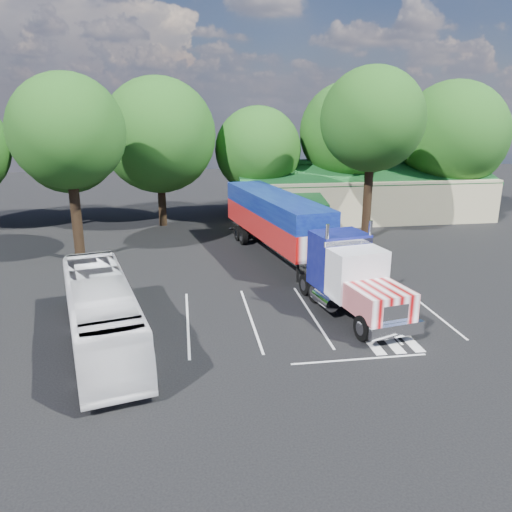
{
  "coord_description": "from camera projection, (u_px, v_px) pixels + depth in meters",
  "views": [
    {
      "loc": [
        -3.25,
        -29.31,
        10.31
      ],
      "look_at": [
        0.93,
        -1.62,
        2.0
      ],
      "focal_mm": 35.0,
      "sensor_mm": 36.0,
      "label": 1
    }
  ],
  "objects": [
    {
      "name": "tree_row_d",
      "position": [
        258.0,
        150.0,
        46.47
      ],
      "size": [
        8.0,
        8.0,
        10.6
      ],
      "color": "black",
      "rests_on": "ground"
    },
    {
      "name": "tree_near_right",
      "position": [
        372.0,
        120.0,
        38.2
      ],
      "size": [
        8.0,
        8.0,
        13.5
      ],
      "color": "black",
      "rests_on": "ground"
    },
    {
      "name": "tree_near_left",
      "position": [
        68.0,
        132.0,
        32.86
      ],
      "size": [
        7.6,
        7.6,
        12.65
      ],
      "color": "black",
      "rests_on": "ground"
    },
    {
      "name": "tour_bus",
      "position": [
        101.0,
        313.0,
        22.15
      ],
      "size": [
        5.26,
        11.64,
        3.16
      ],
      "primitive_type": "imported",
      "rotation": [
        0.0,
        0.0,
        0.24
      ],
      "color": "white",
      "rests_on": "ground"
    },
    {
      "name": "tree_row_f",
      "position": [
        453.0,
        135.0,
        48.18
      ],
      "size": [
        10.4,
        10.4,
        13.0
      ],
      "color": "black",
      "rests_on": "ground"
    },
    {
      "name": "tree_row_e",
      "position": [
        350.0,
        132.0,
        47.81
      ],
      "size": [
        9.6,
        9.6,
        12.9
      ],
      "color": "black",
      "rests_on": "ground"
    },
    {
      "name": "woman",
      "position": [
        336.0,
        297.0,
        25.88
      ],
      "size": [
        0.6,
        0.75,
        1.8
      ],
      "primitive_type": "imported",
      "rotation": [
        0.0,
        0.0,
        1.86
      ],
      "color": "black",
      "rests_on": "ground"
    },
    {
      "name": "event_hall",
      "position": [
        354.0,
        193.0,
        49.4
      ],
      "size": [
        24.2,
        14.12,
        5.55
      ],
      "color": "tan",
      "rests_on": "ground"
    },
    {
      "name": "tree_row_b",
      "position": [
        68.0,
        146.0,
        44.17
      ],
      "size": [
        8.4,
        8.4,
        11.35
      ],
      "color": "black",
      "rests_on": "ground"
    },
    {
      "name": "silver_sedan",
      "position": [
        282.0,
        229.0,
        41.67
      ],
      "size": [
        3.94,
        1.93,
        1.24
      ],
      "primitive_type": "imported",
      "rotation": [
        0.0,
        0.0,
        1.74
      ],
      "color": "#ABAFB3",
      "rests_on": "ground"
    },
    {
      "name": "ground",
      "position": [
        237.0,
        280.0,
        31.18
      ],
      "size": [
        120.0,
        120.0,
        0.0
      ],
      "primitive_type": "plane",
      "color": "black",
      "rests_on": "ground"
    },
    {
      "name": "semi_truck",
      "position": [
        291.0,
        229.0,
        32.92
      ],
      "size": [
        6.9,
        22.58,
        4.71
      ],
      "rotation": [
        0.0,
        0.0,
        0.19
      ],
      "color": "black",
      "rests_on": "ground"
    },
    {
      "name": "bicycle",
      "position": [
        318.0,
        263.0,
        32.97
      ],
      "size": [
        1.71,
        1.98,
        1.03
      ],
      "primitive_type": "imported",
      "rotation": [
        0.0,
        0.0,
        0.64
      ],
      "color": "black",
      "rests_on": "ground"
    },
    {
      "name": "tree_row_c",
      "position": [
        159.0,
        135.0,
        43.54
      ],
      "size": [
        10.0,
        10.0,
        13.05
      ],
      "color": "black",
      "rests_on": "ground"
    }
  ]
}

